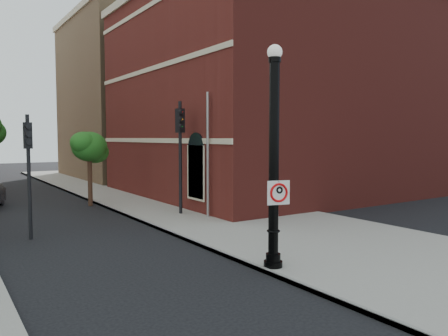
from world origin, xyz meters
TOP-DOWN VIEW (x-y plane):
  - ground at (0.00, 0.00)m, footprint 120.00×120.00m
  - sidewalk_right at (6.00, 10.00)m, footprint 8.00×60.00m
  - curb_edge at (2.05, 10.00)m, footprint 0.10×60.00m
  - brick_wall_building at (16.00, 14.00)m, footprint 22.30×16.30m
  - bg_building_tan_b at (16.00, 30.00)m, footprint 22.00×14.00m
  - lamppost at (2.36, 0.25)m, footprint 0.52×0.52m
  - no_parking_sign at (2.40, 0.09)m, footprint 0.64×0.20m
  - traffic_signal_left at (-2.51, 7.95)m, footprint 0.29×0.37m
  - traffic_signal_right at (4.21, 9.15)m, footprint 0.39×0.46m
  - utility_pole at (4.80, 7.68)m, footprint 0.11×0.11m
  - street_tree_c at (1.61, 14.55)m, footprint 2.21×1.99m

SIDE VIEW (x-z plane):
  - ground at x=0.00m, z-range 0.00..0.00m
  - sidewalk_right at x=6.00m, z-range 0.00..0.12m
  - curb_edge at x=2.05m, z-range 0.00..0.14m
  - no_parking_sign at x=2.40m, z-range 1.86..2.51m
  - lamppost at x=2.36m, z-range -0.23..5.90m
  - utility_pole at x=4.80m, z-range 0.00..5.67m
  - traffic_signal_left at x=-2.51m, z-range 0.78..5.26m
  - street_tree_c at x=1.61m, z-range 1.14..5.11m
  - traffic_signal_right at x=4.21m, z-range 0.93..6.25m
  - brick_wall_building at x=16.00m, z-range 0.01..12.51m
  - bg_building_tan_b at x=16.00m, z-range 0.00..14.00m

